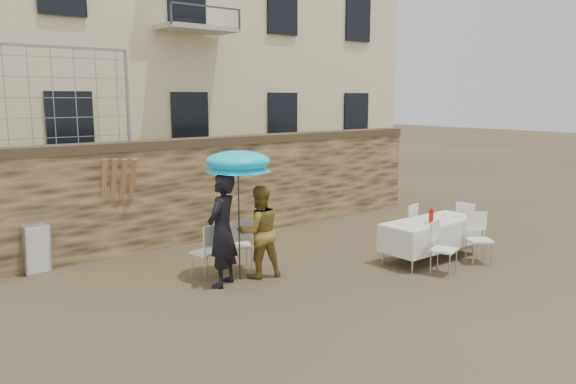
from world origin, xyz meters
TOP-DOWN VIEW (x-y plane):
  - ground at (0.00, 0.00)m, footprint 80.00×80.00m
  - stone_wall at (0.00, 5.00)m, footprint 13.00×0.50m
  - chain_link_fence at (-3.00, 5.00)m, footprint 3.20×0.06m
  - man_suit at (-1.13, 2.02)m, footprint 0.83×0.75m
  - woman_dress at (-0.38, 2.02)m, footprint 0.92×0.80m
  - umbrella at (-0.73, 2.12)m, footprint 1.14×1.14m
  - couple_chair_left at (-1.13, 2.57)m, footprint 0.57×0.57m
  - couple_chair_right at (-0.43, 2.57)m, footprint 0.61×0.61m
  - banquet_table at (2.82, 0.82)m, footprint 2.10×0.85m
  - soda_bottle at (2.62, 0.67)m, footprint 0.09×0.09m
  - table_chair_front_left at (2.22, 0.07)m, footprint 0.60×0.60m
  - table_chair_front_right at (3.32, 0.07)m, footprint 0.67×0.67m
  - table_chair_back at (3.02, 1.62)m, footprint 0.57×0.57m
  - table_chair_side at (4.22, 0.92)m, footprint 0.56×0.56m
  - chair_stack_right at (-3.37, 4.74)m, footprint 0.46×0.40m
  - wood_planks at (-1.77, 4.81)m, footprint 0.70×0.20m

SIDE VIEW (x-z plane):
  - ground at x=0.00m, z-range 0.00..0.00m
  - chair_stack_right at x=-3.37m, z-range 0.00..0.92m
  - couple_chair_left at x=-1.13m, z-range 0.00..0.96m
  - couple_chair_right at x=-0.43m, z-range 0.00..0.96m
  - table_chair_front_left at x=2.22m, z-range 0.00..0.96m
  - table_chair_front_right at x=3.32m, z-range 0.00..0.96m
  - table_chair_back at x=3.02m, z-range 0.00..0.96m
  - table_chair_side at x=4.22m, z-range 0.00..0.96m
  - banquet_table at x=2.82m, z-range 0.34..1.12m
  - woman_dress at x=-0.38m, z-range 0.00..1.62m
  - soda_bottle at x=2.62m, z-range 0.77..1.04m
  - man_suit at x=-1.13m, z-range 0.00..1.89m
  - wood_planks at x=-1.77m, z-range 0.00..2.00m
  - stone_wall at x=0.00m, z-range 0.00..2.20m
  - umbrella at x=-0.73m, z-range 0.94..3.04m
  - chain_link_fence at x=-3.00m, z-range 2.20..4.00m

